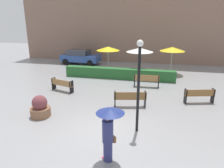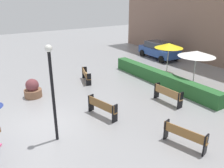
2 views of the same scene
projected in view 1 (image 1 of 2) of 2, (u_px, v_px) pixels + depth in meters
ground_plane at (104, 129)px, 9.59m from camera, size 60.00×60.00×0.00m
bench_far_right at (200, 95)px, 12.36m from camera, size 1.78×0.77×0.86m
bench_mid_center at (130, 98)px, 11.81m from camera, size 1.84×0.73×0.91m
bench_far_left at (62, 84)px, 14.41m from camera, size 1.77×0.85×0.84m
bench_back_row at (147, 80)px, 15.27m from camera, size 1.86×0.44×0.93m
pedestrian_with_umbrella at (109, 128)px, 7.09m from camera, size 0.97×0.97×1.98m
planter_pot at (40, 107)px, 10.69m from camera, size 1.02×1.02×1.13m
lamp_post at (139, 78)px, 8.68m from camera, size 0.28×0.28×4.03m
patio_umbrella_yellow at (108, 49)px, 19.20m from camera, size 2.12×2.12×2.37m
patio_umbrella_white at (140, 50)px, 18.01m from camera, size 2.33×2.33×2.42m
patio_umbrella_yellow_far at (172, 49)px, 18.45m from camera, size 2.19×2.19×2.42m
hedge_strip at (119, 73)px, 17.48m from camera, size 9.18×0.70×0.87m
building_facade at (141, 11)px, 22.81m from camera, size 28.00×1.20×11.18m
parked_car at (80, 57)px, 23.00m from camera, size 4.30×2.18×1.57m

